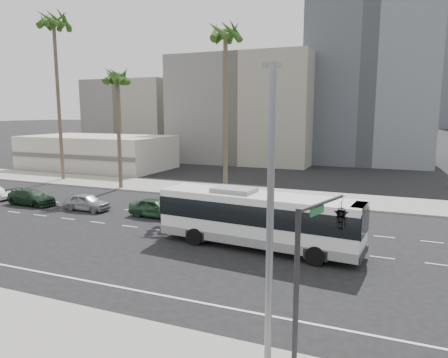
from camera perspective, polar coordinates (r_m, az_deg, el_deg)
The scene contains 17 objects.
ground at distance 29.60m, azimuth -3.19°, elevation -7.73°, with size 700.00×700.00×0.00m, color black.
sidewalk_north at distance 43.67m, azimuth 5.60°, elevation -2.13°, with size 120.00×7.00×0.15m, color gray.
sidewalk_south at distance 17.99m, azimuth -26.44°, elevation -20.16°, with size 120.00×7.00×0.15m, color gray.
commercial_low at distance 66.92m, azimuth -16.99°, elevation 3.55°, with size 22.00×12.16×5.00m.
midrise_beige_west at distance 74.59m, azimuth 3.40°, elevation 9.47°, with size 24.00×18.00×18.00m, color gray.
midrise_gray_center at distance 77.78m, azimuth 19.59°, elevation 11.91°, with size 20.00×20.00×26.00m, color #53585F.
midrise_beige_far at distance 90.73m, azimuth -11.43°, elevation 8.31°, with size 18.00×16.00×15.00m, color gray.
civic_tower at distance 277.55m, azimuth 19.94°, elevation 14.91°, with size 42.00×42.00×129.00m.
city_bus at distance 26.56m, azimuth 4.64°, elevation -5.31°, with size 13.30×4.11×3.76m.
car_a at distance 34.86m, azimuth -9.39°, elevation -3.92°, with size 4.56×1.83×1.55m, color #25462C.
car_b at distance 38.71m, azimuth -18.32°, elevation -3.02°, with size 4.31×1.74×1.47m, color gray.
car_c at distance 42.84m, azimuth -24.93°, elevation -2.30°, with size 4.94×2.01×1.43m, color black.
streetlight_corner at distance 12.71m, azimuth 6.38°, elevation -3.03°, with size 1.88×4.85×10.49m.
traffic_signal at distance 15.29m, azimuth 15.25°, elevation -5.61°, with size 2.66×3.67×5.74m.
palm_near at distance 42.58m, azimuth 0.20°, elevation 18.81°, with size 5.16×5.16×17.36m.
palm_mid at distance 47.89m, azimuth -14.53°, elevation 13.06°, with size 4.34×4.34×13.42m.
palm_far at distance 57.31m, azimuth -22.35°, elevation 18.89°, with size 6.07×6.07×20.82m.
Camera 1 is at (12.25, -25.54, 8.61)m, focal length 33.27 mm.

